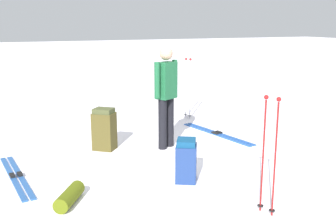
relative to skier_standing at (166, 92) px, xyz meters
The scene contains 9 objects.
ground_plane 1.00m from the skier_standing, 161.82° to the left, with size 80.00×80.00×0.00m, color white.
skier_standing is the anchor object (origin of this frame).
ski_pair_near 1.57m from the skier_standing, 74.50° to the right, with size 1.86×0.51×0.05m.
ski_pair_far 2.64m from the skier_standing, 98.96° to the left, with size 1.77×0.36×0.05m.
backpack_large_dark 1.63m from the skier_standing, 166.48° to the left, with size 0.40×0.39×0.58m.
backpack_bright 1.20m from the skier_standing, 72.19° to the left, with size 0.43×0.44×0.70m.
ski_poles_planted_near 2.66m from the skier_standing, behind, with size 0.22×0.11×1.33m.
ski_poles_planted_far 2.19m from the skier_standing, 36.53° to the right, with size 0.20×0.11×1.33m.
sleeping_mat_rolled 2.59m from the skier_standing, 128.44° to the left, with size 0.18×0.18×0.55m, color #556212.
Camera 1 is at (-5.66, 2.53, 2.09)m, focal length 42.57 mm.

